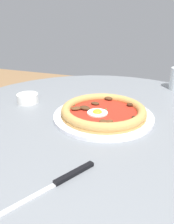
# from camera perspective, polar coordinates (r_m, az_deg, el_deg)

# --- Properties ---
(dining_table) EXTENTS (0.99, 0.99, 0.73)m
(dining_table) POSITION_cam_1_polar(r_m,az_deg,el_deg) (0.75, 2.73, -11.16)
(dining_table) COLOR gray
(dining_table) RESTS_ON ground
(pizza_on_plate) EXTENTS (0.29, 0.29, 0.04)m
(pizza_on_plate) POSITION_cam_1_polar(r_m,az_deg,el_deg) (0.67, 4.07, -0.07)
(pizza_on_plate) COLOR white
(pizza_on_plate) RESTS_ON dining_table
(steak_knife) EXTENTS (0.20, 0.11, 0.01)m
(steak_knife) POSITION_cam_1_polar(r_m,az_deg,el_deg) (0.44, -6.33, -16.48)
(steak_knife) COLOR silver
(steak_knife) RESTS_ON dining_table
(ramekin_capers) EXTENTS (0.07, 0.07, 0.03)m
(ramekin_capers) POSITION_cam_1_polar(r_m,az_deg,el_deg) (0.81, -14.53, 3.38)
(ramekin_capers) COLOR white
(ramekin_capers) RESTS_ON dining_table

